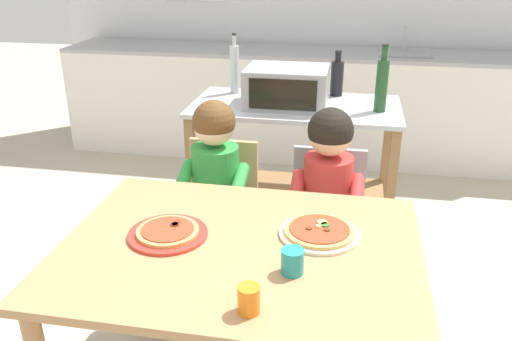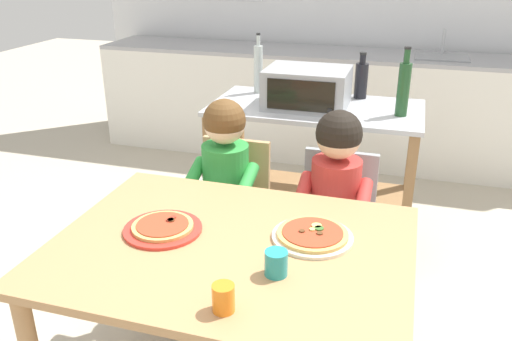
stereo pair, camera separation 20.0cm
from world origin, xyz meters
name	(u,v)px [view 1 (the left image)]	position (x,y,z in m)	size (l,w,h in m)	color
ground_plane	(285,244)	(0.00, 1.28, 0.00)	(12.78, 12.78, 0.00)	#B7AD99
kitchen_counter	(311,104)	(0.00, 2.84, 0.45)	(4.18, 0.60, 1.10)	silver
kitchen_island_cart	(294,150)	(0.03, 1.39, 0.58)	(1.18, 0.63, 0.86)	#B7BABF
toaster_oven	(287,87)	(-0.02, 1.35, 0.97)	(0.45, 0.36, 0.22)	#999BA0
bottle_squat_spirits	(337,77)	(0.25, 1.63, 0.97)	(0.08, 0.08, 0.27)	black
bottle_clear_vinegar	(382,84)	(0.49, 1.33, 1.01)	(0.06, 0.06, 0.36)	#1E4723
bottle_slim_sauce	(235,69)	(-0.37, 1.57, 1.01)	(0.05, 0.05, 0.36)	#ADB7B2
dining_table	(240,270)	(0.00, 0.00, 0.65)	(1.22, 0.92, 0.75)	#AD7F51
dining_chair_left	(220,211)	(-0.26, 0.74, 0.48)	(0.36, 0.36, 0.81)	tan
dining_chair_right	(326,222)	(0.26, 0.72, 0.48)	(0.36, 0.36, 0.81)	gray
child_in_green_shirt	(213,184)	(-0.26, 0.62, 0.68)	(0.32, 0.42, 1.04)	#424C6B
child_in_red_shirt	(326,195)	(0.26, 0.60, 0.68)	(0.32, 0.42, 1.04)	#424C6B
pizza_plate_red_rimmed	(168,233)	(-0.26, 0.01, 0.76)	(0.28, 0.28, 0.03)	red
pizza_plate_cream	(319,232)	(0.26, 0.12, 0.77)	(0.28, 0.28, 0.03)	beige
drinking_cup_teal	(292,261)	(0.19, -0.13, 0.79)	(0.07, 0.07, 0.08)	teal
drinking_cup_orange	(249,299)	(0.10, -0.34, 0.79)	(0.06, 0.06, 0.08)	orange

